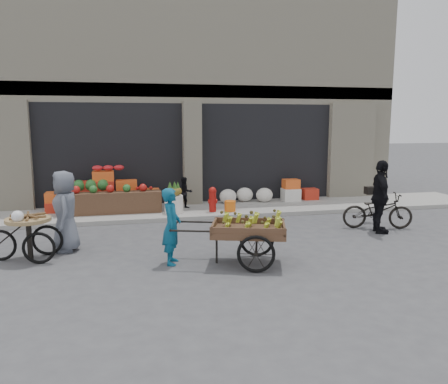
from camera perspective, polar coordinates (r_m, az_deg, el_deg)
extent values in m
plane|color=#424244|center=(9.08, 0.82, -7.86)|extent=(80.00, 80.00, 0.00)
cube|color=gray|center=(12.96, -3.49, -2.42)|extent=(18.00, 2.20, 0.12)
cube|color=beige|center=(16.78, -5.97, 11.99)|extent=(14.00, 6.00, 7.00)
cube|color=gray|center=(13.97, -4.51, 13.00)|extent=(14.00, 0.30, 0.40)
cube|color=black|center=(14.47, -14.57, 4.95)|extent=(4.40, 1.60, 3.10)
cube|color=black|center=(15.16, 4.55, 5.40)|extent=(4.40, 1.60, 3.10)
cube|color=beige|center=(13.77, -4.28, 5.02)|extent=(0.55, 0.80, 3.22)
cube|color=brown|center=(12.59, -14.58, -1.38)|extent=(2.80, 0.45, 0.60)
sphere|color=#1E5923|center=(13.05, -17.68, 0.81)|extent=(0.34, 0.34, 0.34)
cylinder|color=silver|center=(12.31, -6.57, -1.60)|extent=(0.52, 0.52, 0.50)
cylinder|color=#A5140F|center=(12.43, -1.50, -1.31)|extent=(0.20, 0.20, 0.56)
sphere|color=#A5140F|center=(12.37, -1.50, 0.15)|extent=(0.22, 0.22, 0.22)
cylinder|color=orange|center=(12.51, 0.80, -1.84)|extent=(0.32, 0.32, 0.30)
ellipsoid|color=silver|center=(13.85, 2.93, -0.48)|extent=(1.70, 0.60, 0.44)
imported|color=black|center=(12.91, -5.12, -0.11)|extent=(0.51, 0.43, 0.93)
cube|color=brown|center=(8.20, 3.22, -5.19)|extent=(1.57, 1.27, 0.12)
torus|color=black|center=(7.81, 4.21, -8.10)|extent=(0.67, 0.27, 0.69)
torus|color=black|center=(8.74, 4.31, -6.22)|extent=(0.67, 0.27, 0.69)
cylinder|color=black|center=(8.33, -0.97, -7.40)|extent=(0.05, 0.05, 0.57)
imported|color=#0E5070|center=(8.25, -6.87, -4.46)|extent=(0.46, 0.60, 1.45)
cylinder|color=#9E7F51|center=(9.19, -24.22, -3.31)|extent=(0.93, 0.93, 0.07)
cube|color=black|center=(9.28, -24.06, -5.72)|extent=(0.09, 0.09, 0.80)
torus|color=black|center=(8.97, -23.03, -6.75)|extent=(0.62, 0.13, 0.62)
torus|color=black|center=(9.49, -22.07, -5.84)|extent=(0.62, 0.13, 0.62)
torus|color=black|center=(9.49, -27.20, -6.20)|extent=(0.62, 0.13, 0.62)
imported|color=slate|center=(9.56, -20.04, -2.37)|extent=(0.63, 0.88, 1.68)
imported|color=black|center=(11.61, 19.42, -2.33)|extent=(1.81, 1.07, 0.90)
imported|color=black|center=(11.09, 19.76, -0.60)|extent=(0.71, 1.11, 1.76)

